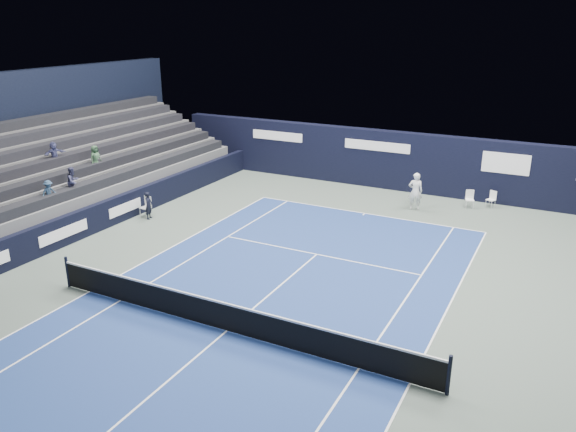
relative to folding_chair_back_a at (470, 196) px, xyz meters
name	(u,v)px	position (x,y,z in m)	size (l,w,h in m)	color
ground	(261,302)	(-4.17, -13.12, -0.57)	(48.00, 48.00, 0.00)	#4B5A52
court_surface	(227,331)	(-4.17, -15.12, -0.57)	(10.97, 23.77, 0.01)	navy
folding_chair_back_a	(470,196)	(0.00, 0.00, 0.00)	(0.48, 0.50, 0.86)	white
folding_chair_back_b	(492,198)	(0.96, 0.50, -0.11)	(0.47, 0.47, 0.82)	white
line_judge_chair	(147,205)	(-13.01, -8.25, -0.02)	(0.46, 0.45, 0.97)	silver
line_judge	(149,205)	(-12.73, -8.44, 0.06)	(0.46, 0.30, 1.27)	black
court_markings	(227,331)	(-4.17, -15.12, -0.56)	(11.03, 23.83, 0.00)	white
tennis_net	(226,316)	(-4.17, -15.12, -0.06)	(12.90, 0.10, 1.10)	black
back_sponsor_wall	(396,161)	(-4.16, 1.38, 0.98)	(26.00, 0.63, 3.10)	black
side_barrier_left	(122,208)	(-13.67, -9.14, 0.03)	(0.33, 22.00, 1.20)	black
spectator_stand	(75,164)	(-17.44, -8.13, 1.38)	(6.00, 18.00, 6.40)	#535356
tennis_player	(415,191)	(-2.28, -1.57, 0.34)	(0.77, 0.92, 1.82)	white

